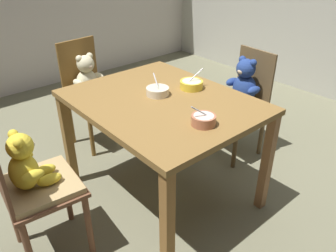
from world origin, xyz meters
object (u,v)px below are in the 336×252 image
teddy_chair_near_front (30,178)px  teddy_chair_far_center (243,91)px  porridge_bowl_cream_center (158,91)px  teddy_chair_near_left (89,84)px  dining_table (162,112)px  porridge_bowl_yellow_far_center (191,84)px  porridge_bowl_terracotta_near_right (203,120)px

teddy_chair_near_front → teddy_chair_far_center: teddy_chair_near_front is taller
porridge_bowl_cream_center → teddy_chair_near_left: bearing=-178.9°
dining_table → teddy_chair_far_center: bearing=91.1°
teddy_chair_near_front → porridge_bowl_cream_center: 0.90m
dining_table → porridge_bowl_cream_center: 0.14m
dining_table → porridge_bowl_yellow_far_center: size_ratio=7.19×
teddy_chair_near_left → porridge_bowl_cream_center: (0.91, 0.02, 0.23)m
teddy_chair_near_left → porridge_bowl_yellow_far_center: 1.03m
dining_table → porridge_bowl_cream_center: (-0.07, 0.02, 0.12)m
teddy_chair_near_left → teddy_chair_far_center: teddy_chair_near_left is taller
dining_table → teddy_chair_near_left: bearing=179.7°
teddy_chair_near_front → porridge_bowl_terracotta_near_right: teddy_chair_near_front is taller
teddy_chair_far_center → teddy_chair_near_front: bearing=2.3°
porridge_bowl_yellow_far_center → porridge_bowl_cream_center: bearing=-104.6°
teddy_chair_near_left → porridge_bowl_terracotta_near_right: bearing=-7.3°
teddy_chair_near_left → teddy_chair_far_center: bearing=36.2°
porridge_bowl_terracotta_near_right → porridge_bowl_cream_center: bearing=172.4°
teddy_chair_near_left → porridge_bowl_yellow_far_center: (0.97, 0.26, 0.23)m
dining_table → porridge_bowl_yellow_far_center: (-0.01, 0.26, 0.12)m
teddy_chair_far_center → porridge_bowl_yellow_far_center: 0.63m
teddy_chair_near_left → teddy_chair_far_center: size_ratio=1.04×
teddy_chair_far_center → porridge_bowl_cream_center: same height
teddy_chair_near_front → porridge_bowl_yellow_far_center: bearing=3.4°
dining_table → porridge_bowl_cream_center: porridge_bowl_cream_center is taller
teddy_chair_far_center → porridge_bowl_cream_center: size_ratio=5.74×
teddy_chair_near_front → porridge_bowl_yellow_far_center: teddy_chair_near_front is taller
teddy_chair_far_center → porridge_bowl_yellow_far_center: size_ratio=5.37×
teddy_chair_far_center → porridge_bowl_terracotta_near_right: (0.41, -0.90, 0.22)m
porridge_bowl_terracotta_near_right → porridge_bowl_yellow_far_center: bearing=143.0°
dining_table → porridge_bowl_terracotta_near_right: size_ratio=8.34×
porridge_bowl_terracotta_near_right → porridge_bowl_yellow_far_center: porridge_bowl_yellow_far_center is taller
porridge_bowl_terracotta_near_right → teddy_chair_near_front: bearing=-118.5°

